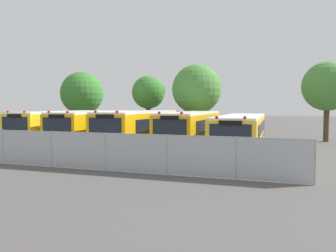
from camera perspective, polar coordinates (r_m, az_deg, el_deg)
The scene contains 11 objects.
ground_plane at distance 24.80m, azimuth -4.36°, elevation -3.60°, with size 160.00×160.00×0.00m, color #514F4C.
school_bus_0 at distance 28.09m, azimuth -17.28°, elevation -0.00°, with size 2.64×9.84×2.71m.
school_bus_1 at distance 26.18m, azimuth -11.70°, elevation -0.15°, with size 2.62×9.89×2.72m.
school_bus_2 at distance 24.66m, azimuth -4.42°, elevation -0.25°, with size 2.70×11.09×2.76m.
school_bus_3 at distance 23.65m, azimuth 3.78°, elevation -0.48°, with size 2.62×10.06×2.71m.
school_bus_4 at distance 22.57m, azimuth 12.01°, elevation -0.96°, with size 2.78×11.15×2.53m.
tree_0 at distance 38.56m, azimuth -14.01°, elevation 5.22°, with size 4.61×4.61×6.64m.
tree_1 at distance 33.76m, azimuth -3.07°, elevation 5.56°, with size 3.24×3.21×5.90m.
tree_2 at distance 31.60m, azimuth 4.78°, elevation 6.17°, with size 4.48×4.48×6.74m.
tree_3 at distance 31.58m, azimuth 25.03°, elevation 6.12°, with size 4.08×4.08×6.65m.
chainlink_fence at distance 17.04m, azimuth -14.69°, elevation -3.81°, with size 21.01×0.07×1.78m.
Camera 1 is at (9.69, -22.62, 3.06)m, focal length 36.84 mm.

